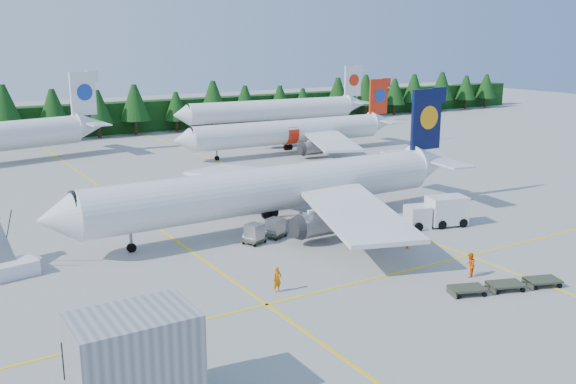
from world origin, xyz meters
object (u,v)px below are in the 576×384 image
airliner_red (285,133)px  airstairs (6,265)px  service_truck (436,212)px  airliner_navy (264,191)px

airliner_red → airstairs: bearing=-141.2°
airliner_red → service_truck: airliner_red is taller
service_truck → airliner_red: bearing=94.1°
airliner_navy → airliner_red: (23.33, 34.94, -0.42)m
airliner_navy → airliner_red: airliner_navy is taller
airliner_red → service_truck: (-8.33, -43.06, -1.95)m
airstairs → service_truck: airstairs is taller
airliner_red → airliner_navy: bearing=-122.1°
airliner_navy → airliner_red: size_ratio=1.12×
airliner_red → service_truck: 43.91m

